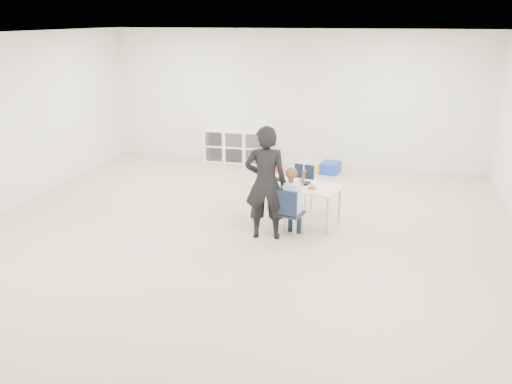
% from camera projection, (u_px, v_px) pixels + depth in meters
% --- Properties ---
extents(room, '(9.00, 9.02, 2.80)m').
position_uv_depth(room, '(231.00, 145.00, 7.19)').
color(room, beige).
rests_on(room, ground).
extents(table, '(1.45, 0.94, 0.61)m').
position_uv_depth(table, '(295.00, 203.00, 8.26)').
color(table, '#F7E6C6').
rests_on(table, ground).
extents(chair_near, '(0.42, 0.40, 0.74)m').
position_uv_depth(chair_near, '(290.00, 212.00, 7.71)').
color(chair_near, '#101932').
rests_on(chair_near, ground).
extents(chair_far, '(0.42, 0.40, 0.74)m').
position_uv_depth(chair_far, '(300.00, 189.00, 8.78)').
color(chair_far, '#101932').
rests_on(chair_far, ground).
extents(child, '(0.58, 0.58, 1.16)m').
position_uv_depth(child, '(290.00, 198.00, 7.64)').
color(child, '#A5C0DF').
rests_on(child, chair_near).
extents(lunch_tray_near, '(0.25, 0.20, 0.03)m').
position_uv_depth(lunch_tray_near, '(302.00, 183.00, 8.20)').
color(lunch_tray_near, black).
rests_on(lunch_tray_near, table).
extents(lunch_tray_far, '(0.25, 0.20, 0.03)m').
position_uv_depth(lunch_tray_far, '(276.00, 179.00, 8.41)').
color(lunch_tray_far, black).
rests_on(lunch_tray_far, table).
extents(milk_carton, '(0.08, 0.08, 0.10)m').
position_uv_depth(milk_carton, '(296.00, 184.00, 8.03)').
color(milk_carton, white).
rests_on(milk_carton, table).
extents(bread_roll, '(0.09, 0.09, 0.07)m').
position_uv_depth(bread_roll, '(312.00, 186.00, 7.96)').
color(bread_roll, tan).
rests_on(bread_roll, table).
extents(apple_near, '(0.07, 0.07, 0.07)m').
position_uv_depth(apple_near, '(290.00, 181.00, 8.23)').
color(apple_near, maroon).
rests_on(apple_near, table).
extents(apple_far, '(0.07, 0.07, 0.07)m').
position_uv_depth(apple_far, '(264.00, 178.00, 8.35)').
color(apple_far, maroon).
rests_on(apple_far, table).
extents(cubby_shelf, '(1.40, 0.40, 0.70)m').
position_uv_depth(cubby_shelf, '(236.00, 146.00, 11.75)').
color(cubby_shelf, white).
rests_on(cubby_shelf, ground).
extents(adult, '(0.65, 0.48, 1.63)m').
position_uv_depth(adult, '(266.00, 183.00, 7.56)').
color(adult, black).
rests_on(adult, ground).
extents(bin_red, '(0.38, 0.47, 0.21)m').
position_uv_depth(bin_red, '(271.00, 164.00, 11.23)').
color(bin_red, red).
rests_on(bin_red, ground).
extents(bin_yellow, '(0.38, 0.45, 0.20)m').
position_uv_depth(bin_yellow, '(327.00, 168.00, 10.99)').
color(bin_yellow, yellow).
rests_on(bin_yellow, ground).
extents(bin_blue, '(0.41, 0.49, 0.22)m').
position_uv_depth(bin_blue, '(330.00, 168.00, 10.96)').
color(bin_blue, '#1635A9').
rests_on(bin_blue, ground).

